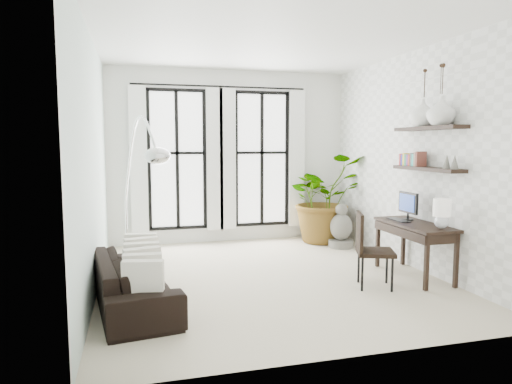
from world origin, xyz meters
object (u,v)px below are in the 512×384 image
object	(u,v)px
sofa	(133,282)
desk	(417,227)
arc_lamp	(138,152)
plant	(324,198)
desk_chair	(369,245)
buddha	(341,229)

from	to	relation	value
sofa	desk	xyz separation A→B (m)	(3.75, 0.14, 0.43)
sofa	arc_lamp	distance (m)	1.79
plant	arc_lamp	xyz separation A→B (m)	(-3.37, -1.62, 0.90)
desk	arc_lamp	xyz separation A→B (m)	(-3.65, 0.91, 1.02)
desk_chair	buddha	distance (m)	2.28
plant	buddha	bearing A→B (deg)	-79.09
sofa	arc_lamp	bearing A→B (deg)	-13.34
arc_lamp	desk_chair	bearing A→B (deg)	-21.34
sofa	desk	size ratio (longest dim) A/B	1.53
desk_chair	buddha	xyz separation A→B (m)	(0.66, 2.17, -0.22)
desk	desk_chair	size ratio (longest dim) A/B	1.32
plant	desk_chair	world-z (taller)	plant
plant	desk	bearing A→B (deg)	-83.80
desk	arc_lamp	distance (m)	3.89
desk	sofa	bearing A→B (deg)	-177.80
sofa	plant	size ratio (longest dim) A/B	1.18
desk	desk_chair	world-z (taller)	desk
sofa	plant	world-z (taller)	plant
sofa	plant	distance (m)	4.42
buddha	arc_lamp	bearing A→B (deg)	-162.86
arc_lamp	desk	bearing A→B (deg)	-14.06
desk_chair	arc_lamp	bearing A→B (deg)	179.27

